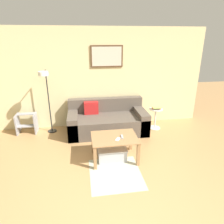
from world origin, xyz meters
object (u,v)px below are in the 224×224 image
object	(u,v)px
storage_bin	(112,152)
step_stool	(27,123)
coffee_table	(114,141)
cell_phone	(118,139)
floor_lamp	(46,88)
side_table	(155,117)
remote_control	(122,137)
couch	(107,121)
book_stack	(156,108)

from	to	relation	value
storage_bin	step_stool	size ratio (longest dim) A/B	1.14
coffee_table	cell_phone	size ratio (longest dim) A/B	6.31
cell_phone	floor_lamp	bearing A→B (deg)	169.67
cell_phone	step_stool	bearing A→B (deg)	175.14
floor_lamp	step_stool	bearing A→B (deg)	159.00
side_table	remote_control	world-z (taller)	side_table
cell_phone	step_stool	xyz separation A→B (m)	(-2.04, 1.59, -0.21)
couch	step_stool	xyz separation A→B (m)	(-2.02, 0.22, -0.01)
cell_phone	coffee_table	bearing A→B (deg)	149.36
storage_bin	remote_control	bearing A→B (deg)	-17.55
couch	side_table	bearing A→B (deg)	-1.04
book_stack	remote_control	bearing A→B (deg)	-132.67
coffee_table	couch	bearing A→B (deg)	88.94
remote_control	step_stool	distance (m)	2.63
remote_control	floor_lamp	bearing A→B (deg)	144.78
coffee_table	floor_lamp	size ratio (longest dim) A/B	0.55
couch	cell_phone	bearing A→B (deg)	-88.90
couch	remote_control	distance (m)	1.33
side_table	book_stack	size ratio (longest dim) A/B	2.28
coffee_table	floor_lamp	distance (m)	2.04
couch	cell_phone	distance (m)	1.39
side_table	step_stool	world-z (taller)	side_table
remote_control	step_stool	size ratio (longest dim) A/B	0.30
couch	coffee_table	bearing A→B (deg)	-91.06
coffee_table	storage_bin	xyz separation A→B (m)	(-0.05, 0.03, -0.26)
book_stack	cell_phone	bearing A→B (deg)	-133.26
storage_bin	book_stack	xyz separation A→B (m)	(1.35, 1.20, 0.46)
cell_phone	storage_bin	bearing A→B (deg)	159.14
couch	step_stool	size ratio (longest dim) A/B	3.91
book_stack	step_stool	bearing A→B (deg)	175.48
floor_lamp	remote_control	world-z (taller)	floor_lamp
couch	remote_control	size ratio (longest dim) A/B	13.02
couch	storage_bin	bearing A→B (deg)	-93.33
couch	side_table	world-z (taller)	couch
remote_control	book_stack	bearing A→B (deg)	52.13
floor_lamp	step_stool	world-z (taller)	floor_lamp
couch	book_stack	size ratio (longest dim) A/B	8.14
book_stack	couch	bearing A→B (deg)	178.00
storage_bin	cell_phone	world-z (taller)	cell_phone
side_table	floor_lamp	bearing A→B (deg)	179.85
remote_control	cell_phone	xyz separation A→B (m)	(-0.09, -0.07, -0.01)
couch	book_stack	distance (m)	1.32
floor_lamp	book_stack	distance (m)	2.76
book_stack	step_stool	size ratio (longest dim) A/B	0.48
side_table	book_stack	world-z (taller)	book_stack
coffee_table	cell_phone	xyz separation A→B (m)	(0.05, -0.10, 0.09)
coffee_table	side_table	distance (m)	1.81
book_stack	side_table	bearing A→B (deg)	88.43
storage_bin	step_stool	xyz separation A→B (m)	(-1.94, 1.46, 0.14)
floor_lamp	cell_phone	world-z (taller)	floor_lamp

